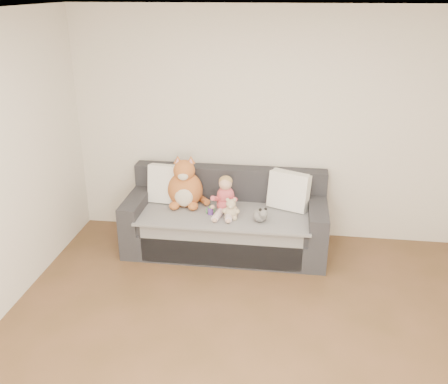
# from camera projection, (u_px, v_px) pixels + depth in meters

# --- Properties ---
(room_shell) EXTENTS (5.00, 5.00, 5.00)m
(room_shell) POSITION_uv_depth(u_px,v_px,m) (255.00, 201.00, 3.66)
(room_shell) COLOR brown
(room_shell) RESTS_ON ground
(sofa) EXTENTS (2.20, 0.94, 0.85)m
(sofa) POSITION_uv_depth(u_px,v_px,m) (226.00, 222.00, 5.60)
(sofa) COLOR #252429
(sofa) RESTS_ON ground
(cushion_left) EXTENTS (0.49, 0.25, 0.45)m
(cushion_left) POSITION_uv_depth(u_px,v_px,m) (169.00, 184.00, 5.63)
(cushion_left) COLOR white
(cushion_left) RESTS_ON sofa
(cushion_right_back) EXTENTS (0.45, 0.35, 0.39)m
(cushion_right_back) POSITION_uv_depth(u_px,v_px,m) (290.00, 187.00, 5.62)
(cushion_right_back) COLOR white
(cushion_right_back) RESTS_ON sofa
(cushion_right_front) EXTENTS (0.49, 0.35, 0.42)m
(cushion_right_front) POSITION_uv_depth(u_px,v_px,m) (289.00, 191.00, 5.47)
(cushion_right_front) COLOR white
(cushion_right_front) RESTS_ON sofa
(toddler) EXTENTS (0.30, 0.42, 0.42)m
(toddler) POSITION_uv_depth(u_px,v_px,m) (225.00, 198.00, 5.37)
(toddler) COLOR #C84655
(toddler) RESTS_ON sofa
(plush_cat) EXTENTS (0.48, 0.43, 0.60)m
(plush_cat) POSITION_uv_depth(u_px,v_px,m) (185.00, 187.00, 5.54)
(plush_cat) COLOR #B95F29
(plush_cat) RESTS_ON sofa
(teddy_bear) EXTENTS (0.19, 0.14, 0.24)m
(teddy_bear) POSITION_uv_depth(u_px,v_px,m) (231.00, 210.00, 5.26)
(teddy_bear) COLOR #C8B98A
(teddy_bear) RESTS_ON sofa
(plush_cow) EXTENTS (0.16, 0.22, 0.18)m
(plush_cow) POSITION_uv_depth(u_px,v_px,m) (261.00, 215.00, 5.20)
(plush_cow) COLOR white
(plush_cow) RESTS_ON sofa
(sippy_cup) EXTENTS (0.09, 0.07, 0.11)m
(sippy_cup) POSITION_uv_depth(u_px,v_px,m) (210.00, 210.00, 5.37)
(sippy_cup) COLOR #65399D
(sippy_cup) RESTS_ON sofa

